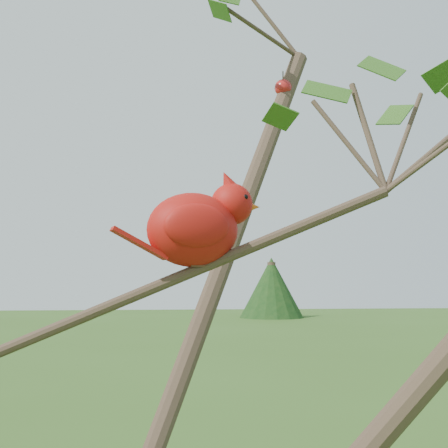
% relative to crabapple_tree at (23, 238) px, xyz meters
% --- Properties ---
extents(crabapple_tree, '(2.35, 2.05, 2.95)m').
position_rel_crabapple_tree_xyz_m(crabapple_tree, '(0.00, 0.00, 0.00)').
color(crabapple_tree, '#3E2C21').
rests_on(crabapple_tree, ground).
extents(cardinal, '(0.23, 0.13, 0.16)m').
position_rel_crabapple_tree_xyz_m(cardinal, '(0.24, 0.10, 0.03)').
color(cardinal, '#B7170F').
rests_on(cardinal, ground).
extents(distant_trees, '(43.16, 16.17, 2.92)m').
position_rel_crabapple_tree_xyz_m(distant_trees, '(-4.65, 25.30, -0.76)').
color(distant_trees, '#3E2C21').
rests_on(distant_trees, ground).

